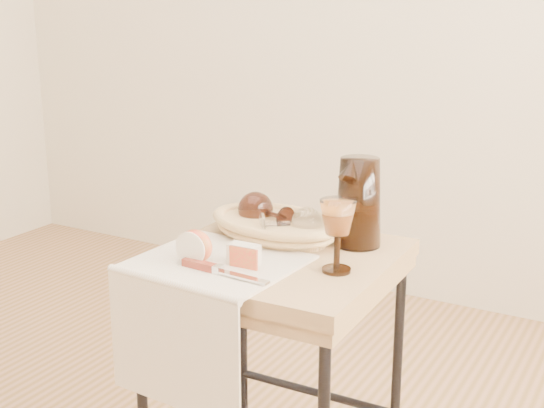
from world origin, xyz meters
The scene contains 10 objects.
side_table centered at (0.38, 0.40, 0.32)m, with size 0.50×0.50×0.64m, color brown, non-canonical shape.
tea_towel centered at (0.30, 0.29, 0.64)m, with size 0.33×0.30×0.01m, color silver.
bread_basket centered at (0.33, 0.50, 0.66)m, with size 0.30×0.21×0.05m, color olive, non-canonical shape.
goblet_lying_a centered at (0.30, 0.51, 0.69)m, with size 0.14×0.09×0.09m, color #3A1C14, non-canonical shape.
goblet_lying_b centered at (0.37, 0.48, 0.69)m, with size 0.12×0.07×0.07m, color white, non-canonical shape.
pitcher centered at (0.52, 0.55, 0.74)m, with size 0.15×0.23×0.24m, color black, non-canonical shape.
wine_goblet centered at (0.55, 0.37, 0.72)m, with size 0.08×0.08×0.16m, color white, non-canonical shape.
apple_half centered at (0.27, 0.26, 0.68)m, with size 0.08×0.04×0.07m, color red.
apple_wedge centered at (0.37, 0.30, 0.67)m, with size 0.07×0.04×0.04m, color beige.
table_knife centered at (0.36, 0.23, 0.65)m, with size 0.21×0.02×0.02m, color silver, non-canonical shape.
Camera 1 is at (1.15, -0.96, 1.19)m, focal length 48.94 mm.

